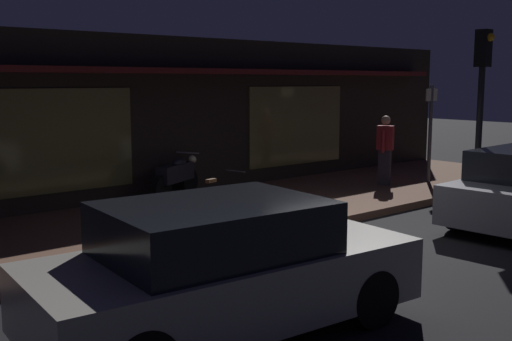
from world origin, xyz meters
name	(u,v)px	position (x,y,z in m)	size (l,w,h in m)	color
ground_plane	(365,241)	(0.00, 0.00, 0.00)	(60.00, 60.00, 0.00)	black
sidewalk_slab	(251,208)	(0.00, 3.00, 0.07)	(18.00, 4.00, 0.15)	brown
storefront_building	(161,116)	(0.00, 6.39, 1.80)	(18.00, 3.30, 3.60)	black
motorcycle	(176,177)	(-0.88, 4.39, 0.65)	(1.58, 0.91, 0.97)	black
bicycle_parked	(221,205)	(-1.56, 1.93, 0.51)	(1.63, 0.50, 0.91)	black
person_bystander	(385,149)	(4.01, 2.77, 1.03)	(0.59, 0.44, 1.67)	#28232D
sign_post	(430,127)	(5.24, 2.36, 1.51)	(0.44, 0.09, 2.40)	#47474C
traffic_light_pole	(481,89)	(3.10, -0.18, 2.48)	(0.24, 0.33, 3.60)	black
parked_car_near	(223,269)	(-4.10, -1.49, 0.70)	(4.23, 2.08, 1.42)	black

